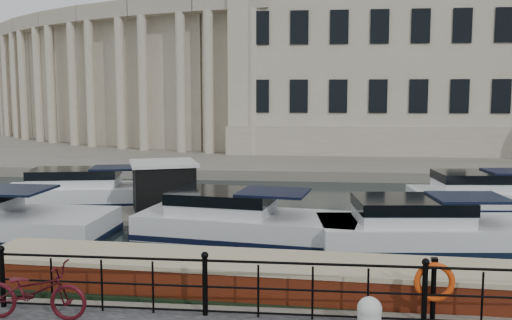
{
  "coord_description": "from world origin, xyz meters",
  "views": [
    {
      "loc": [
        2.05,
        -12.38,
        4.67
      ],
      "look_at": [
        0.5,
        2.0,
        3.0
      ],
      "focal_mm": 40.0,
      "sensor_mm": 36.0,
      "label": 1
    }
  ],
  "objects_px": {
    "life_ring_post": "(434,283)",
    "bicycle": "(33,291)",
    "mooring_bollard": "(369,316)",
    "narrowboat": "(253,297)",
    "harbour_hut": "(164,191)"
  },
  "relations": [
    {
      "from": "life_ring_post",
      "to": "bicycle",
      "type": "bearing_deg",
      "value": -175.24
    },
    {
      "from": "mooring_bollard",
      "to": "narrowboat",
      "type": "bearing_deg",
      "value": 138.03
    },
    {
      "from": "bicycle",
      "to": "harbour_hut",
      "type": "height_order",
      "value": "harbour_hut"
    },
    {
      "from": "bicycle",
      "to": "narrowboat",
      "type": "xyz_separation_m",
      "value": [
        3.82,
        2.06,
        -0.71
      ]
    },
    {
      "from": "bicycle",
      "to": "mooring_bollard",
      "type": "distance_m",
      "value": 6.09
    },
    {
      "from": "bicycle",
      "to": "harbour_hut",
      "type": "xyz_separation_m",
      "value": [
        -0.7,
        11.52,
        -0.13
      ]
    },
    {
      "from": "narrowboat",
      "to": "bicycle",
      "type": "bearing_deg",
      "value": -148.35
    },
    {
      "from": "mooring_bollard",
      "to": "harbour_hut",
      "type": "bearing_deg",
      "value": 120.57
    },
    {
      "from": "harbour_hut",
      "to": "bicycle",
      "type": "bearing_deg",
      "value": -107.55
    },
    {
      "from": "mooring_bollard",
      "to": "harbour_hut",
      "type": "height_order",
      "value": "harbour_hut"
    },
    {
      "from": "life_ring_post",
      "to": "harbour_hut",
      "type": "relative_size",
      "value": 0.29
    },
    {
      "from": "life_ring_post",
      "to": "narrowboat",
      "type": "xyz_separation_m",
      "value": [
        -3.46,
        1.46,
        -0.93
      ]
    },
    {
      "from": "mooring_bollard",
      "to": "harbour_hut",
      "type": "xyz_separation_m",
      "value": [
        -6.79,
        11.5,
        0.1
      ]
    },
    {
      "from": "mooring_bollard",
      "to": "bicycle",
      "type": "bearing_deg",
      "value": -179.74
    },
    {
      "from": "narrowboat",
      "to": "harbour_hut",
      "type": "height_order",
      "value": "harbour_hut"
    }
  ]
}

